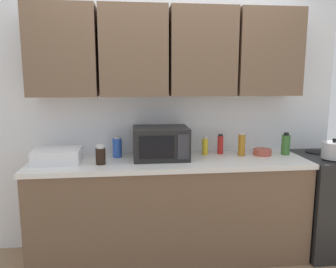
{
  "coord_description": "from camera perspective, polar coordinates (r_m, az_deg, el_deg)",
  "views": [
    {
      "loc": [
        -0.34,
        -3.11,
        1.61
      ],
      "look_at": [
        -0.01,
        -0.25,
        1.12
      ],
      "focal_mm": 35.63,
      "sensor_mm": 36.0,
      "label": 1
    }
  ],
  "objects": [
    {
      "name": "bottle_soy_dark",
      "position": [
        2.81,
        -11.46,
        -3.57
      ],
      "size": [
        0.08,
        0.08,
        0.16
      ],
      "color": "black",
      "rests_on": "counter_run"
    },
    {
      "name": "bottle_red_sauce",
      "position": [
        3.16,
        8.95,
        -1.76
      ],
      "size": [
        0.05,
        0.05,
        0.19
      ],
      "color": "red",
      "rests_on": "counter_run"
    },
    {
      "name": "dish_rack",
      "position": [
        2.95,
        -18.34,
        -3.58
      ],
      "size": [
        0.38,
        0.3,
        0.12
      ],
      "primitive_type": "cube",
      "color": "silver",
      "rests_on": "counter_run"
    },
    {
      "name": "bottle_green_oil",
      "position": [
        3.28,
        19.49,
        -1.7
      ],
      "size": [
        0.08,
        0.08,
        0.21
      ],
      "color": "#386B2D",
      "rests_on": "counter_run"
    },
    {
      "name": "bottle_amber_vinegar",
      "position": [
        3.13,
        12.48,
        -1.78
      ],
      "size": [
        0.06,
        0.06,
        0.21
      ],
      "color": "#AD701E",
      "rests_on": "counter_run"
    },
    {
      "name": "wall_back_with_cabinets",
      "position": [
        3.06,
        -0.21,
        9.02
      ],
      "size": [
        3.27,
        0.38,
        2.6
      ],
      "color": "white",
      "rests_on": "ground_plane"
    },
    {
      "name": "bowl_ceramic_small",
      "position": [
        3.21,
        15.83,
        -2.98
      ],
      "size": [
        0.17,
        0.17,
        0.06
      ],
      "primitive_type": "cylinder",
      "color": "#B24C3D",
      "rests_on": "counter_run"
    },
    {
      "name": "bottle_yellow_mustard",
      "position": [
        3.11,
        6.35,
        -2.02
      ],
      "size": [
        0.05,
        0.05,
        0.18
      ],
      "color": "gold",
      "rests_on": "counter_run"
    },
    {
      "name": "counter_run",
      "position": [
        3.06,
        0.3,
        -12.62
      ],
      "size": [
        2.4,
        0.63,
        0.9
      ],
      "color": "brown",
      "rests_on": "ground_plane"
    },
    {
      "name": "bottle_blue_cleaner",
      "position": [
        3.03,
        -8.69,
        -2.31
      ],
      "size": [
        0.08,
        0.08,
        0.19
      ],
      "color": "#2D56B7",
      "rests_on": "counter_run"
    },
    {
      "name": "kettle",
      "position": [
        3.24,
        26.48,
        -2.51
      ],
      "size": [
        0.2,
        0.2,
        0.18
      ],
      "color": "#B2B2B7",
      "rests_on": "stove_range"
    },
    {
      "name": "microwave",
      "position": [
        2.93,
        -1.26,
        -1.55
      ],
      "size": [
        0.48,
        0.37,
        0.28
      ],
      "color": "black",
      "rests_on": "counter_run"
    }
  ]
}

